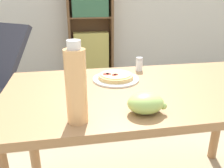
% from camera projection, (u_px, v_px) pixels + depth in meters
% --- Properties ---
extents(dining_table, '(1.39, 0.72, 0.72)m').
position_uv_depth(dining_table, '(148.00, 106.00, 1.18)').
color(dining_table, '#A37549').
rests_on(dining_table, ground_plane).
extents(pizza_on_plate, '(0.24, 0.24, 0.04)m').
position_uv_depth(pizza_on_plate, '(116.00, 77.00, 1.25)').
color(pizza_on_plate, white).
rests_on(pizza_on_plate, dining_table).
extents(grape_bunch, '(0.15, 0.11, 0.08)m').
position_uv_depth(grape_bunch, '(146.00, 103.00, 0.90)').
color(grape_bunch, '#A8CC66').
rests_on(grape_bunch, dining_table).
extents(drink_bottle, '(0.07, 0.07, 0.29)m').
position_uv_depth(drink_bottle, '(76.00, 86.00, 0.80)').
color(drink_bottle, '#EFB270').
rests_on(drink_bottle, dining_table).
extents(salt_shaker, '(0.04, 0.04, 0.08)m').
position_uv_depth(salt_shaker, '(139.00, 64.00, 1.39)').
color(salt_shaker, white).
rests_on(salt_shaker, dining_table).
extents(bookshelf, '(0.66, 0.27, 1.64)m').
position_uv_depth(bookshelf, '(90.00, 22.00, 3.46)').
color(bookshelf, brown).
rests_on(bookshelf, ground_plane).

